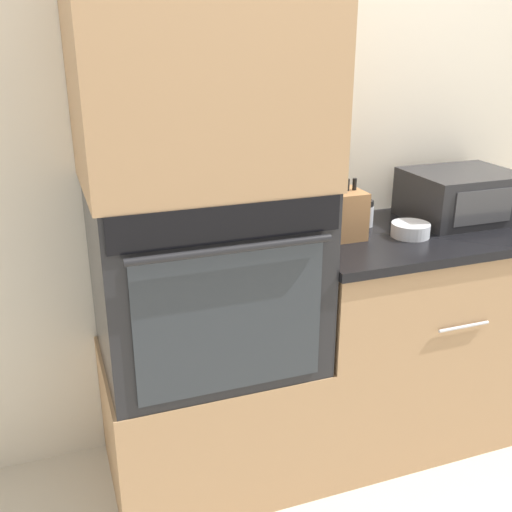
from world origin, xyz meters
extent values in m
plane|color=beige|center=(0.00, 0.00, 0.00)|extent=(12.00, 12.00, 0.00)
cube|color=beige|center=(0.00, 0.63, 1.25)|extent=(8.00, 0.05, 2.50)
cube|color=#A87F56|center=(-0.39, 0.30, 0.27)|extent=(0.78, 0.60, 0.54)
cube|color=black|center=(-0.39, 0.30, 0.87)|extent=(0.76, 0.59, 0.67)
cube|color=black|center=(-0.39, 0.00, 1.15)|extent=(0.73, 0.01, 0.11)
cube|color=#33E54C|center=(-0.39, 0.00, 1.15)|extent=(0.09, 0.00, 0.03)
cube|color=#282D33|center=(-0.39, 0.00, 0.82)|extent=(0.62, 0.01, 0.50)
cylinder|color=black|center=(-0.39, -0.03, 1.08)|extent=(0.65, 0.02, 0.02)
cube|color=#A87F56|center=(-0.39, 0.30, 1.63)|extent=(0.78, 0.60, 0.85)
cube|color=#A87F56|center=(0.52, 0.30, 0.45)|extent=(1.03, 0.60, 0.90)
cube|color=black|center=(0.52, 0.30, 0.92)|extent=(1.05, 0.63, 0.03)
cylinder|color=#B7B7BC|center=(0.52, -0.01, 0.65)|extent=(0.22, 0.01, 0.01)
cube|color=#232326|center=(0.74, 0.37, 1.04)|extent=(0.44, 0.35, 0.20)
cube|color=#3D3D3F|center=(0.71, 0.19, 1.04)|extent=(0.27, 0.01, 0.14)
cube|color=olive|center=(0.18, 0.32, 1.03)|extent=(0.12, 0.16, 0.18)
cylinder|color=black|center=(0.15, 0.32, 1.14)|extent=(0.02, 0.02, 0.04)
cylinder|color=black|center=(0.18, 0.32, 1.14)|extent=(0.02, 0.02, 0.04)
cylinder|color=black|center=(0.21, 0.32, 1.14)|extent=(0.02, 0.02, 0.04)
cylinder|color=silver|center=(0.42, 0.24, 0.96)|extent=(0.15, 0.15, 0.05)
cylinder|color=#427047|center=(0.26, 0.49, 0.98)|extent=(0.05, 0.05, 0.08)
cylinder|color=gold|center=(0.26, 0.49, 1.03)|extent=(0.05, 0.05, 0.02)
cylinder|color=silver|center=(0.32, 0.41, 0.98)|extent=(0.05, 0.05, 0.08)
cylinder|color=black|center=(0.32, 0.41, 1.03)|extent=(0.05, 0.05, 0.02)
cylinder|color=silver|center=(0.08, 0.41, 0.97)|extent=(0.04, 0.04, 0.06)
cylinder|color=#B7B7BC|center=(0.08, 0.41, 1.01)|extent=(0.04, 0.04, 0.02)
camera|label=1|loc=(-0.90, -1.62, 1.69)|focal=42.00mm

